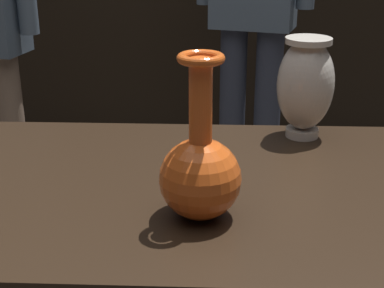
{
  "coord_description": "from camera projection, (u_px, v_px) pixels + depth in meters",
  "views": [
    {
      "loc": [
        0.05,
        -0.94,
        1.24
      ],
      "look_at": [
        0.02,
        -0.06,
        0.9
      ],
      "focal_mm": 53.13,
      "sensor_mm": 36.0,
      "label": 1
    }
  ],
  "objects": [
    {
      "name": "vase_centerpiece",
      "position": [
        200.0,
        171.0,
        0.89
      ],
      "size": [
        0.13,
        0.13,
        0.27
      ],
      "color": "#E55B1E",
      "rests_on": "display_plinth"
    },
    {
      "name": "back_display_shelf",
      "position": [
        206.0,
        65.0,
        3.2
      ],
      "size": [
        2.6,
        0.4,
        0.99
      ],
      "color": "black",
      "rests_on": "ground_plane"
    },
    {
      "name": "vase_tall_behind",
      "position": [
        305.0,
        84.0,
        1.22
      ],
      "size": [
        0.12,
        0.12,
        0.22
      ],
      "color": "silver",
      "rests_on": "display_plinth"
    }
  ]
}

